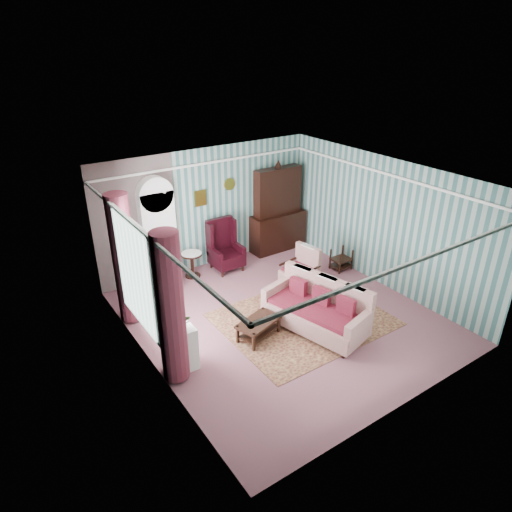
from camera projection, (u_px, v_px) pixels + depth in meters
floor at (282, 317)px, 9.29m from camera, size 6.00×6.00×0.00m
room_shell at (252, 230)px, 8.23m from camera, size 5.53×6.02×2.91m
bookcase at (159, 236)px, 10.23m from camera, size 0.80×0.28×2.24m
dresser_hutch at (278, 207)px, 11.76m from camera, size 1.50×0.56×2.36m
wingback_left at (158, 265)px, 10.03m from camera, size 0.76×0.80×1.25m
wingback_right at (226, 246)px, 10.92m from camera, size 0.76×0.80×1.25m
seated_woman at (158, 266)px, 10.05m from camera, size 0.44×0.40×1.18m
round_side_table at (192, 265)px, 10.74m from camera, size 0.50×0.50×0.60m
nest_table at (341, 259)px, 11.09m from camera, size 0.45×0.38×0.54m
plant_stand at (180, 350)px, 7.68m from camera, size 0.55×0.35×0.80m
rug at (303, 319)px, 9.21m from camera, size 3.20×2.60×0.01m
sofa at (315, 306)px, 8.69m from camera, size 1.39×2.20×1.04m
floral_armchair at (300, 265)px, 10.21m from camera, size 0.87×0.88×1.06m
coffee_table at (259, 329)px, 8.60m from camera, size 0.96×0.71×0.37m
potted_plant_a at (179, 325)px, 7.30m from camera, size 0.43×0.39×0.41m
potted_plant_b at (177, 315)px, 7.45m from camera, size 0.30×0.25×0.53m
potted_plant_c at (172, 320)px, 7.47m from camera, size 0.22×0.22×0.35m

